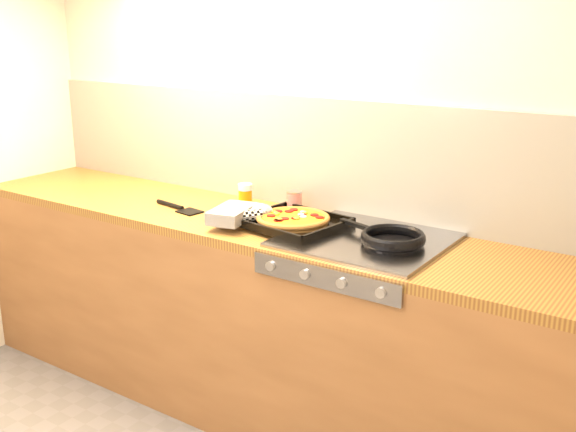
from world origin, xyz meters
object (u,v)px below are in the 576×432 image
Objects in this scene: pizza_on_tray at (277,218)px; juice_glass at (245,195)px; frying_pan at (392,239)px; tomato_can at (294,202)px.

pizza_on_tray is 0.35m from juice_glass.
pizza_on_tray is at bearing -176.57° from frying_pan.
juice_glass reaches higher than pizza_on_tray.
frying_pan is 0.82m from juice_glass.
tomato_can is at bearing 106.63° from pizza_on_tray.
juice_glass is (-0.30, 0.18, 0.01)m from pizza_on_tray.
frying_pan is at bearing -10.42° from juice_glass.
tomato_can is 0.91× the size of juice_glass.
tomato_can reaches higher than frying_pan.
juice_glass is at bearing 169.58° from frying_pan.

